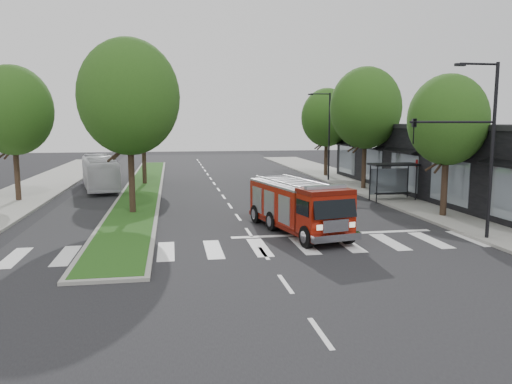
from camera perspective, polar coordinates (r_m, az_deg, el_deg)
ground at (r=24.64m, az=-0.82°, el=-4.66°), size 140.00×140.00×0.00m
sidewalk_right at (r=37.81m, az=15.80°, el=-0.40°), size 5.00×80.00×0.15m
sidewalk_left at (r=35.84m, az=-27.10°, el=-1.43°), size 5.00×80.00×0.15m
median at (r=42.16m, az=-12.72°, el=0.55°), size 3.00×50.00×0.15m
storefront_row at (r=39.69m, az=21.82°, el=3.24°), size 8.00×30.00×5.00m
bus_shelter at (r=35.36m, az=15.30°, el=2.26°), size 3.20×1.60×2.61m
tree_right_near at (r=29.90m, az=21.07°, el=7.68°), size 4.40×4.40×8.05m
tree_right_mid at (r=40.71m, az=12.42°, el=9.35°), size 5.60×5.60×9.72m
tree_right_far at (r=50.11m, az=8.08°, el=8.42°), size 5.00×5.00×8.73m
tree_median_near at (r=29.88m, az=-14.33°, el=10.47°), size 5.80×5.80×10.16m
tree_median_far at (r=43.83m, az=-12.85°, el=9.22°), size 5.60×5.60×9.72m
tree_left_mid at (r=37.22m, az=-26.04°, el=8.37°), size 5.20×5.20×9.16m
streetlight_right_near at (r=24.24m, az=23.74°, el=5.60°), size 4.08×0.22×8.00m
streetlight_right_far at (r=45.96m, az=8.19°, el=6.77°), size 2.11×0.20×8.00m
fire_engine at (r=24.58m, az=4.78°, el=-1.70°), size 3.82×7.94×2.65m
city_bus at (r=42.31m, az=-17.44°, el=2.14°), size 4.19×9.97×2.70m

